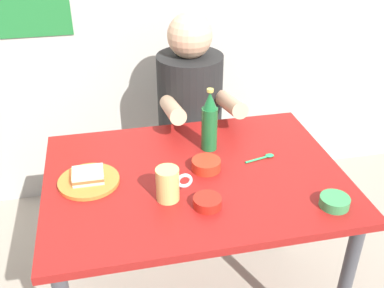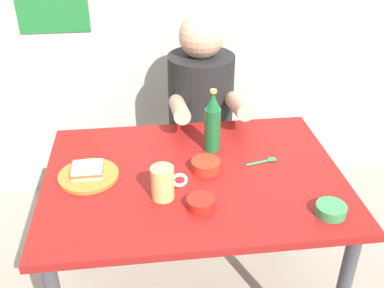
{
  "view_description": "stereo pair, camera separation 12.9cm",
  "coord_description": "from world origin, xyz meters",
  "px_view_note": "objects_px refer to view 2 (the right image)",
  "views": [
    {
      "loc": [
        -0.3,
        -1.34,
        1.69
      ],
      "look_at": [
        0.0,
        0.05,
        0.84
      ],
      "focal_mm": 41.91,
      "sensor_mm": 36.0,
      "label": 1
    },
    {
      "loc": [
        -0.17,
        -1.36,
        1.69
      ],
      "look_at": [
        0.0,
        0.05,
        0.84
      ],
      "focal_mm": 41.91,
      "sensor_mm": 36.0,
      "label": 2
    }
  ],
  "objects_px": {
    "sandwich": "(88,170)",
    "sambal_bowl_red": "(200,202)",
    "plate_orange": "(89,176)",
    "beer_mug": "(163,183)",
    "stool": "(200,166)",
    "beer_bottle": "(213,123)",
    "dining_table": "(194,194)",
    "person_seated": "(201,97)"
  },
  "relations": [
    {
      "from": "sandwich",
      "to": "sambal_bowl_red",
      "type": "xyz_separation_m",
      "value": [
        0.38,
        -0.22,
        -0.01
      ]
    },
    {
      "from": "plate_orange",
      "to": "beer_mug",
      "type": "bearing_deg",
      "value": -29.56
    },
    {
      "from": "plate_orange",
      "to": "sambal_bowl_red",
      "type": "relative_size",
      "value": 2.29
    },
    {
      "from": "beer_mug",
      "to": "stool",
      "type": "bearing_deg",
      "value": 72.88
    },
    {
      "from": "beer_mug",
      "to": "beer_bottle",
      "type": "xyz_separation_m",
      "value": [
        0.21,
        0.29,
        0.06
      ]
    },
    {
      "from": "sandwich",
      "to": "beer_mug",
      "type": "relative_size",
      "value": 0.87
    },
    {
      "from": "plate_orange",
      "to": "beer_bottle",
      "type": "xyz_separation_m",
      "value": [
        0.48,
        0.14,
        0.11
      ]
    },
    {
      "from": "plate_orange",
      "to": "beer_mug",
      "type": "xyz_separation_m",
      "value": [
        0.27,
        -0.15,
        0.05
      ]
    },
    {
      "from": "stool",
      "to": "beer_bottle",
      "type": "xyz_separation_m",
      "value": [
        -0.02,
        -0.46,
        0.51
      ]
    },
    {
      "from": "dining_table",
      "to": "sandwich",
      "type": "distance_m",
      "value": 0.41
    },
    {
      "from": "dining_table",
      "to": "beer_bottle",
      "type": "relative_size",
      "value": 4.2
    },
    {
      "from": "plate_orange",
      "to": "sandwich",
      "type": "bearing_deg",
      "value": 3.58
    },
    {
      "from": "beer_bottle",
      "to": "sambal_bowl_red",
      "type": "xyz_separation_m",
      "value": [
        -0.1,
        -0.36,
        -0.1
      ]
    },
    {
      "from": "person_seated",
      "to": "beer_mug",
      "type": "xyz_separation_m",
      "value": [
        -0.23,
        -0.74,
        0.03
      ]
    },
    {
      "from": "beer_mug",
      "to": "beer_bottle",
      "type": "bearing_deg",
      "value": 53.78
    },
    {
      "from": "stool",
      "to": "person_seated",
      "type": "bearing_deg",
      "value": -90.0
    },
    {
      "from": "dining_table",
      "to": "beer_mug",
      "type": "distance_m",
      "value": 0.23
    },
    {
      "from": "sandwich",
      "to": "sambal_bowl_red",
      "type": "distance_m",
      "value": 0.44
    },
    {
      "from": "beer_bottle",
      "to": "sambal_bowl_red",
      "type": "distance_m",
      "value": 0.39
    },
    {
      "from": "beer_bottle",
      "to": "sambal_bowl_red",
      "type": "relative_size",
      "value": 2.73
    },
    {
      "from": "sandwich",
      "to": "sambal_bowl_red",
      "type": "height_order",
      "value": "sandwich"
    },
    {
      "from": "stool",
      "to": "person_seated",
      "type": "relative_size",
      "value": 0.63
    },
    {
      "from": "plate_orange",
      "to": "stool",
      "type": "bearing_deg",
      "value": 50.44
    },
    {
      "from": "sandwich",
      "to": "beer_mug",
      "type": "bearing_deg",
      "value": -29.56
    },
    {
      "from": "person_seated",
      "to": "beer_bottle",
      "type": "distance_m",
      "value": 0.46
    },
    {
      "from": "stool",
      "to": "person_seated",
      "type": "height_order",
      "value": "person_seated"
    },
    {
      "from": "sandwich",
      "to": "beer_bottle",
      "type": "relative_size",
      "value": 0.42
    },
    {
      "from": "sandwich",
      "to": "dining_table",
      "type": "bearing_deg",
      "value": -3.76
    },
    {
      "from": "stool",
      "to": "sandwich",
      "type": "bearing_deg",
      "value": -129.56
    },
    {
      "from": "beer_mug",
      "to": "plate_orange",
      "type": "bearing_deg",
      "value": 150.44
    },
    {
      "from": "stool",
      "to": "sambal_bowl_red",
      "type": "xyz_separation_m",
      "value": [
        -0.12,
        -0.82,
        0.41
      ]
    },
    {
      "from": "sandwich",
      "to": "sambal_bowl_red",
      "type": "bearing_deg",
      "value": -29.86
    },
    {
      "from": "dining_table",
      "to": "sambal_bowl_red",
      "type": "relative_size",
      "value": 11.46
    },
    {
      "from": "sambal_bowl_red",
      "to": "beer_mug",
      "type": "bearing_deg",
      "value": 149.46
    },
    {
      "from": "stool",
      "to": "person_seated",
      "type": "xyz_separation_m",
      "value": [
        0.0,
        -0.01,
        0.42
      ]
    },
    {
      "from": "person_seated",
      "to": "beer_bottle",
      "type": "xyz_separation_m",
      "value": [
        -0.02,
        -0.45,
        0.09
      ]
    },
    {
      "from": "stool",
      "to": "plate_orange",
      "type": "xyz_separation_m",
      "value": [
        -0.5,
        -0.6,
        0.4
      ]
    },
    {
      "from": "stool",
      "to": "beer_mug",
      "type": "xyz_separation_m",
      "value": [
        -0.23,
        -0.76,
        0.45
      ]
    },
    {
      "from": "person_seated",
      "to": "sandwich",
      "type": "bearing_deg",
      "value": -130.08
    },
    {
      "from": "person_seated",
      "to": "plate_orange",
      "type": "distance_m",
      "value": 0.78
    },
    {
      "from": "person_seated",
      "to": "stool",
      "type": "bearing_deg",
      "value": 90.0
    },
    {
      "from": "plate_orange",
      "to": "sandwich",
      "type": "relative_size",
      "value": 2.0
    }
  ]
}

